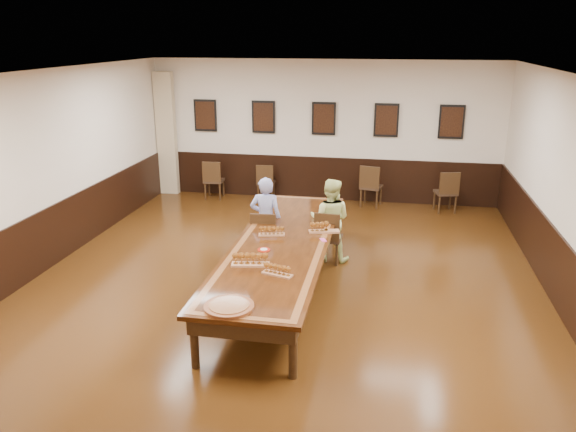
% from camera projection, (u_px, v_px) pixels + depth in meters
% --- Properties ---
extents(floor, '(8.00, 10.00, 0.02)m').
position_uv_depth(floor, '(282.00, 288.00, 8.66)').
color(floor, black).
rests_on(floor, ground).
extents(ceiling, '(8.00, 10.00, 0.02)m').
position_uv_depth(ceiling, '(281.00, 74.00, 7.66)').
color(ceiling, white).
rests_on(ceiling, floor).
extents(wall_back, '(8.00, 0.02, 3.20)m').
position_uv_depth(wall_back, '(324.00, 131.00, 12.85)').
color(wall_back, beige).
rests_on(wall_back, floor).
extents(wall_front, '(8.00, 0.02, 3.20)m').
position_uv_depth(wall_front, '(126.00, 394.00, 3.48)').
color(wall_front, beige).
rests_on(wall_front, floor).
extents(wall_left, '(0.02, 10.00, 3.20)m').
position_uv_depth(wall_left, '(33.00, 175.00, 8.86)').
color(wall_left, beige).
rests_on(wall_left, floor).
extents(chair_man, '(0.46, 0.49, 0.92)m').
position_uv_depth(chair_man, '(265.00, 236.00, 9.50)').
color(chair_man, '#312216').
rests_on(chair_man, floor).
extents(chair_woman, '(0.46, 0.50, 0.92)m').
position_uv_depth(chair_woman, '(329.00, 236.00, 9.51)').
color(chair_woman, '#312216').
rests_on(chair_woman, floor).
extents(spare_chair_a, '(0.46, 0.49, 0.92)m').
position_uv_depth(spare_chair_a, '(214.00, 179.00, 13.22)').
color(spare_chair_a, '#312216').
rests_on(spare_chair_a, floor).
extents(spare_chair_b, '(0.43, 0.46, 0.85)m').
position_uv_depth(spare_chair_b, '(266.00, 181.00, 13.18)').
color(spare_chair_b, '#312216').
rests_on(spare_chair_b, floor).
extents(spare_chair_c, '(0.54, 0.57, 0.96)m').
position_uv_depth(spare_chair_c, '(371.00, 185.00, 12.61)').
color(spare_chair_c, '#312216').
rests_on(spare_chair_c, floor).
extents(spare_chair_d, '(0.53, 0.56, 0.93)m').
position_uv_depth(spare_chair_d, '(446.00, 191.00, 12.21)').
color(spare_chair_d, '#312216').
rests_on(spare_chair_d, floor).
extents(person_man, '(0.56, 0.38, 1.47)m').
position_uv_depth(person_man, '(266.00, 219.00, 9.51)').
color(person_man, '#4B57BD').
rests_on(person_man, floor).
extents(person_woman, '(0.75, 0.61, 1.44)m').
position_uv_depth(person_woman, '(330.00, 220.00, 9.52)').
color(person_woman, '#DFE992').
rests_on(person_woman, floor).
extents(pink_phone, '(0.13, 0.16, 0.01)m').
position_uv_depth(pink_phone, '(323.00, 240.00, 8.49)').
color(pink_phone, '#F852B4').
rests_on(pink_phone, conference_table).
extents(curtain, '(0.45, 0.18, 2.90)m').
position_uv_depth(curtain, '(166.00, 134.00, 13.36)').
color(curtain, tan).
rests_on(curtain, floor).
extents(wainscoting, '(8.00, 10.00, 1.00)m').
position_uv_depth(wainscoting, '(282.00, 257.00, 8.50)').
color(wainscoting, black).
rests_on(wainscoting, floor).
extents(conference_table, '(1.40, 5.00, 0.76)m').
position_uv_depth(conference_table, '(282.00, 251.00, 8.47)').
color(conference_table, black).
rests_on(conference_table, floor).
extents(posters, '(6.14, 0.04, 0.74)m').
position_uv_depth(posters, '(324.00, 119.00, 12.69)').
color(posters, black).
rests_on(posters, wall_back).
extents(flight_a, '(0.42, 0.21, 0.15)m').
position_uv_depth(flight_a, '(272.00, 231.00, 8.67)').
color(flight_a, '#A46945').
rests_on(flight_a, conference_table).
extents(flight_b, '(0.50, 0.26, 0.18)m').
position_uv_depth(flight_b, '(322.00, 227.00, 8.81)').
color(flight_b, '#A46945').
rests_on(flight_b, conference_table).
extents(flight_c, '(0.53, 0.24, 0.19)m').
position_uv_depth(flight_c, '(250.00, 260.00, 7.53)').
color(flight_c, '#A46945').
rests_on(flight_c, conference_table).
extents(flight_d, '(0.43, 0.24, 0.15)m').
position_uv_depth(flight_d, '(277.00, 270.00, 7.24)').
color(flight_d, '#A46945').
rests_on(flight_d, conference_table).
extents(red_plate_grp, '(0.19, 0.19, 0.02)m').
position_uv_depth(red_plate_grp, '(264.00, 250.00, 8.09)').
color(red_plate_grp, '#AC1E0B').
rests_on(red_plate_grp, conference_table).
extents(carved_platter, '(0.71, 0.71, 0.05)m').
position_uv_depth(carved_platter, '(229.00, 306.00, 6.39)').
color(carved_platter, '#5E2912').
rests_on(carved_platter, conference_table).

